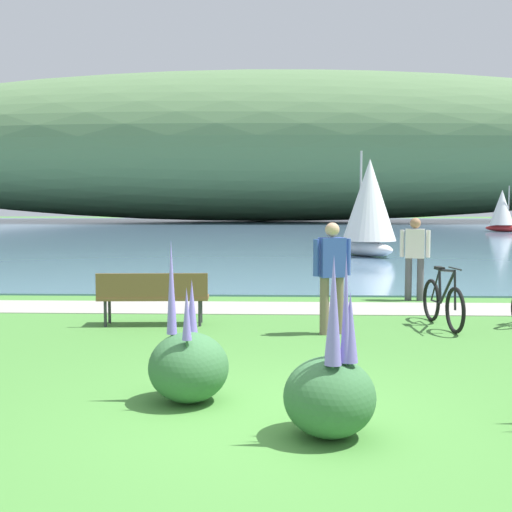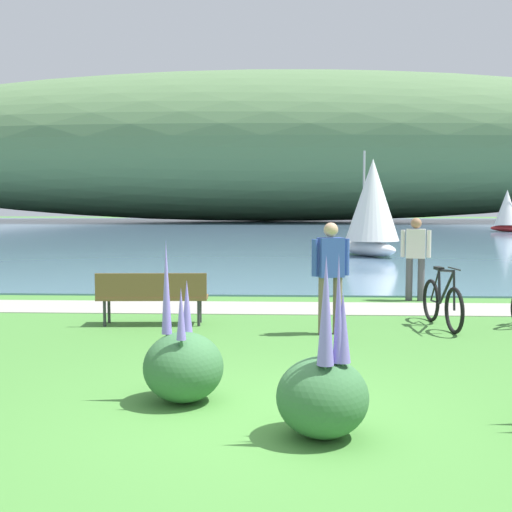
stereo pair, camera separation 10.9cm
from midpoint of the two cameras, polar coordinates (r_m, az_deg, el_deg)
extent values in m
plane|color=#478438|center=(6.15, 1.27, -14.19)|extent=(200.00, 200.00, 0.00)
cube|color=#5B7F9E|center=(53.77, 2.02, 2.48)|extent=(180.00, 80.00, 0.04)
ellipsoid|color=#567A4C|center=(76.56, 0.42, 9.56)|extent=(113.92, 28.00, 17.18)
cube|color=#A39E93|center=(12.36, 1.70, -4.62)|extent=(60.00, 1.50, 0.01)
cube|color=brown|center=(10.76, -9.33, -3.65)|extent=(1.83, 0.59, 0.05)
cube|color=brown|center=(10.53, -9.50, -2.61)|extent=(1.80, 0.15, 0.40)
cylinder|color=#2D2D33|center=(11.09, -13.12, -4.65)|extent=(0.05, 0.05, 0.45)
cylinder|color=#2D2D33|center=(10.89, -5.18, -4.72)|extent=(0.05, 0.05, 0.45)
cylinder|color=#2D2D33|center=(10.77, -13.48, -4.93)|extent=(0.05, 0.05, 0.45)
cylinder|color=#2D2D33|center=(10.55, -5.30, -5.01)|extent=(0.05, 0.05, 0.45)
torus|color=black|center=(10.36, 16.93, -4.62)|extent=(0.14, 0.72, 0.72)
torus|color=black|center=(11.33, 14.99, -3.80)|extent=(0.14, 0.72, 0.72)
cylinder|color=black|center=(10.63, 16.31, -2.69)|extent=(0.11, 0.61, 0.61)
cylinder|color=black|center=(10.64, 16.26, -1.24)|extent=(0.12, 0.66, 0.09)
cylinder|color=black|center=(10.94, 15.70, -2.61)|extent=(0.06, 0.13, 0.54)
cylinder|color=black|center=(11.13, 15.36, -3.90)|extent=(0.08, 0.43, 0.05)
cylinder|color=black|center=(11.14, 15.32, -2.52)|extent=(0.07, 0.37, 0.56)
cylinder|color=black|center=(10.34, 16.92, -2.96)|extent=(0.05, 0.09, 0.60)
cube|color=black|center=(10.94, 15.66, -1.05)|extent=(0.13, 0.25, 0.05)
cylinder|color=black|center=(10.33, 16.91, -1.07)|extent=(0.08, 0.48, 0.02)
cylinder|color=#4C4C51|center=(13.69, 13.12, -2.00)|extent=(0.14, 0.14, 0.88)
cylinder|color=#4C4C51|center=(13.68, 14.12, -2.03)|extent=(0.14, 0.14, 0.88)
cube|color=silver|center=(13.62, 13.68, 1.08)|extent=(0.42, 0.31, 0.60)
sphere|color=#9E7051|center=(13.60, 13.71, 2.84)|extent=(0.22, 0.22, 0.22)
cylinder|color=silver|center=(13.63, 12.59, 1.10)|extent=(0.09, 0.09, 0.56)
cylinder|color=silver|center=(13.61, 14.77, 1.05)|extent=(0.09, 0.09, 0.56)
cylinder|color=#72604C|center=(9.87, 5.75, -4.42)|extent=(0.14, 0.14, 0.88)
cylinder|color=#72604C|center=(9.96, 7.03, -4.35)|extent=(0.14, 0.14, 0.88)
cube|color=#334CA5|center=(9.83, 6.44, -0.12)|extent=(0.43, 0.33, 0.60)
sphere|color=tan|center=(9.80, 6.46, 2.33)|extent=(0.22, 0.22, 0.22)
cylinder|color=#334CA5|center=(9.73, 5.03, -0.16)|extent=(0.09, 0.09, 0.56)
cylinder|color=#334CA5|center=(9.93, 7.82, -0.08)|extent=(0.09, 0.09, 0.56)
ellipsoid|color=#386B3D|center=(6.58, -6.47, -9.76)|extent=(0.81, 0.81, 0.70)
cylinder|color=#386B3D|center=(6.58, -7.92, -7.36)|extent=(0.02, 0.02, 0.12)
cone|color=#8470D1|center=(6.49, -7.97, -2.76)|extent=(0.10, 0.10, 0.94)
cylinder|color=#386B3D|center=(6.27, -6.63, -7.94)|extent=(0.02, 0.02, 0.12)
cone|color=#8470D1|center=(6.21, -6.65, -5.10)|extent=(0.09, 0.09, 0.51)
cylinder|color=#386B3D|center=(6.63, -6.15, -7.25)|extent=(0.02, 0.02, 0.12)
cone|color=#8470D1|center=(6.57, -6.17, -4.44)|extent=(0.11, 0.11, 0.54)
ellipsoid|color=#386B3D|center=(5.64, 5.96, -12.31)|extent=(0.79, 0.79, 0.69)
cylinder|color=#386B3D|center=(5.59, 6.06, -9.64)|extent=(0.02, 0.02, 0.12)
cone|color=#8470D1|center=(5.51, 6.10, -5.94)|extent=(0.11, 0.11, 0.61)
cylinder|color=#386B3D|center=(5.47, 7.33, -9.95)|extent=(0.02, 0.02, 0.12)
cone|color=#8470D1|center=(5.37, 7.38, -4.60)|extent=(0.09, 0.09, 0.91)
cylinder|color=#386B3D|center=(5.39, 6.24, -10.18)|extent=(0.02, 0.02, 0.12)
cone|color=#8470D1|center=(5.28, 6.29, -4.79)|extent=(0.14, 0.14, 0.91)
cylinder|color=#386B3D|center=(5.49, 7.72, -9.91)|extent=(0.02, 0.02, 0.12)
cone|color=#8470D1|center=(5.41, 7.76, -6.27)|extent=(0.14, 0.14, 0.59)
ellipsoid|color=#B22323|center=(49.39, 21.11, 2.30)|extent=(2.69, 2.32, 0.49)
cylinder|color=#B2B2B2|center=(49.29, 21.41, 4.19)|extent=(0.07, 0.07, 2.79)
cone|color=white|center=(49.44, 20.88, 4.05)|extent=(2.33, 2.33, 2.51)
ellipsoid|color=white|center=(24.76, 9.42, 0.70)|extent=(2.39, 3.45, 0.59)
cylinder|color=#B2B2B2|center=(24.93, 9.13, 5.31)|extent=(0.08, 0.08, 3.39)
cone|color=white|center=(24.44, 9.89, 4.92)|extent=(2.70, 2.70, 3.05)
camera|label=1|loc=(0.05, -90.25, -0.02)|focal=45.18mm
camera|label=2|loc=(0.05, 89.75, 0.02)|focal=45.18mm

